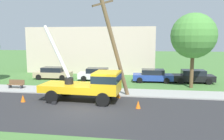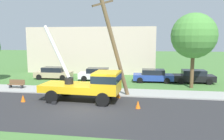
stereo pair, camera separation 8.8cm
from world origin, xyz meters
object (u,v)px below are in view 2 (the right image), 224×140
Objects in this scene: parked_sedan_blue at (153,76)px; parked_sedan_tan at (54,73)px; utility_truck at (91,83)px; leaning_utility_pole at (114,44)px; parked_sedan_black at (194,76)px; traffic_cone_ahead at (138,104)px; park_bench at (16,84)px; parked_sedan_white at (98,74)px; roadside_tree_near at (194,36)px; traffic_cone_curbside at (118,94)px; traffic_cone_behind at (23,98)px.

parked_sedan_tan is at bearing 178.97° from parked_sedan_blue.
leaning_utility_pole reaches higher than utility_truck.
parked_sedan_black is at bearing 44.12° from leaning_utility_pole.
traffic_cone_ahead is 12.76m from park_bench.
roadside_tree_near is at bearing -14.87° from parked_sedan_white.
roadside_tree_near reaches higher than parked_sedan_black.
traffic_cone_curbside is 0.13× the size of parked_sedan_tan.
parked_sedan_blue is at bearing 82.90° from traffic_cone_ahead.
traffic_cone_curbside is 11.75m from parked_sedan_tan.
traffic_cone_ahead is 1.00× the size of traffic_cone_curbside.
traffic_cone_curbside is 0.12× the size of parked_sedan_white.
utility_truck is 1.50× the size of parked_sedan_white.
utility_truck reaches higher than traffic_cone_behind.
leaning_utility_pole is 8.97m from parked_sedan_blue.
utility_truck is 1.53× the size of parked_sedan_tan.
traffic_cone_ahead is 0.13× the size of parked_sedan_blue.
parked_sedan_tan is at bearing 138.02° from leaning_utility_pole.
parked_sedan_tan is 16.42m from roadside_tree_near.
parked_sedan_black is (5.67, 10.30, 0.43)m from traffic_cone_ahead.
parked_sedan_blue reaches higher than traffic_cone_ahead.
parked_sedan_tan is (-6.85, 8.96, -0.70)m from utility_truck.
parked_sedan_black is (10.79, 0.03, 0.00)m from parked_sedan_white.
roadside_tree_near is (16.92, 3.10, 4.65)m from park_bench.
traffic_cone_behind is at bearing -136.09° from parked_sedan_blue.
roadside_tree_near reaches higher than traffic_cone_behind.
leaning_utility_pole reaches higher than traffic_cone_behind.
park_bench is (-8.19, 3.11, -0.95)m from utility_truck.
parked_sedan_black is 0.60× the size of roadside_tree_near.
roadside_tree_near is at bearing 10.38° from park_bench.
traffic_cone_behind is at bearing -160.61° from leaning_utility_pole.
parked_sedan_blue is at bearing 23.13° from park_bench.
traffic_cone_behind is 7.52m from traffic_cone_curbside.
traffic_cone_ahead is 0.08× the size of roadside_tree_near.
leaning_utility_pole is 5.43m from traffic_cone_ahead.
parked_sedan_blue reaches higher than park_bench.
traffic_cone_behind is (-8.90, 0.35, 0.00)m from traffic_cone_ahead.
park_bench is (-10.20, 1.84, 0.18)m from traffic_cone_curbside.
park_bench is (-6.82, -5.78, -0.25)m from parked_sedan_white.
parked_sedan_black is (7.41, 7.65, 0.43)m from traffic_cone_curbside.
parked_sedan_black is (16.28, -0.05, 0.00)m from parked_sedan_tan.
traffic_cone_curbside is at bearing -111.86° from parked_sedan_blue.
parked_sedan_black is (4.41, 0.17, 0.00)m from parked_sedan_blue.
leaning_utility_pole reaches higher than parked_sedan_blue.
traffic_cone_curbside is at bearing 32.16° from utility_truck.
traffic_cone_curbside is at bearing 17.82° from traffic_cone_behind.
leaning_utility_pole is at bearing -41.98° from parked_sedan_tan.
leaning_utility_pole is 15.54× the size of traffic_cone_behind.
traffic_cone_behind is 10.63m from parked_sedan_white.
roadside_tree_near reaches higher than parked_sedan_blue.
utility_truck is 12.99m from parked_sedan_black.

